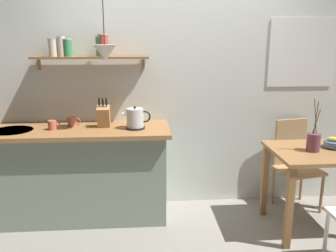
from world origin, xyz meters
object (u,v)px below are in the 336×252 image
object	(u,v)px
pendant_lamp	(105,53)
dining_table	(324,164)
coffee_mug_by_sink	(53,125)
knife_block	(104,116)
coffee_mug_spare	(73,122)
twig_vase	(313,142)
dining_chair_far	(294,160)
electric_kettle	(135,119)
fruit_bowl	(335,143)

from	to	relation	value
pendant_lamp	dining_table	bearing A→B (deg)	-7.53
coffee_mug_by_sink	pendant_lamp	distance (m)	0.85
knife_block	coffee_mug_spare	bearing A→B (deg)	170.61
twig_vase	knife_block	distance (m)	1.95
dining_chair_far	knife_block	xyz separation A→B (m)	(-1.96, -0.07, 0.53)
knife_block	electric_kettle	bearing A→B (deg)	-16.34
twig_vase	pendant_lamp	distance (m)	2.01
electric_kettle	dining_chair_far	bearing A→B (deg)	5.56
twig_vase	coffee_mug_spare	bearing A→B (deg)	167.58
fruit_bowl	knife_block	bearing A→B (deg)	170.54
dining_table	dining_chair_far	size ratio (longest dim) A/B	1.04
coffee_mug_by_sink	coffee_mug_spare	distance (m)	0.20
twig_vase	electric_kettle	distance (m)	1.63
dining_chair_far	pendant_lamp	xyz separation A→B (m)	(-1.91, -0.23, 1.13)
fruit_bowl	knife_block	xyz separation A→B (m)	(-2.14, 0.36, 0.22)
knife_block	twig_vase	bearing A→B (deg)	-12.91
electric_kettle	coffee_mug_spare	xyz separation A→B (m)	(-0.61, 0.14, -0.05)
dining_table	electric_kettle	bearing A→B (deg)	169.24
twig_vase	electric_kettle	bearing A→B (deg)	167.76
electric_kettle	coffee_mug_spare	bearing A→B (deg)	167.11
coffee_mug_spare	pendant_lamp	distance (m)	0.78
dining_table	fruit_bowl	world-z (taller)	fruit_bowl
electric_kettle	dining_table	bearing A→B (deg)	-10.76
twig_vase	electric_kettle	xyz separation A→B (m)	(-1.59, 0.34, 0.16)
dining_table	electric_kettle	xyz separation A→B (m)	(-1.72, 0.33, 0.38)
twig_vase	pendant_lamp	xyz separation A→B (m)	(-1.84, 0.28, 0.78)
twig_vase	coffee_mug_by_sink	bearing A→B (deg)	171.31
dining_chair_far	pendant_lamp	bearing A→B (deg)	-173.21
electric_kettle	coffee_mug_by_sink	bearing A→B (deg)	178.77
twig_vase	knife_block	bearing A→B (deg)	167.09
dining_table	dining_chair_far	world-z (taller)	dining_chair_far
dining_table	dining_chair_far	xyz separation A→B (m)	(-0.06, 0.49, -0.13)
fruit_bowl	electric_kettle	xyz separation A→B (m)	(-1.84, 0.27, 0.20)
dining_table	twig_vase	distance (m)	0.26
fruit_bowl	coffee_mug_by_sink	distance (m)	2.63
knife_block	coffee_mug_by_sink	distance (m)	0.48
dining_chair_far	coffee_mug_by_sink	world-z (taller)	coffee_mug_by_sink
twig_vase	coffee_mug_by_sink	distance (m)	2.39
dining_table	dining_chair_far	distance (m)	0.51
dining_chair_far	dining_table	bearing A→B (deg)	-83.27
dining_table	fruit_bowl	size ratio (longest dim) A/B	4.74
dining_table	fruit_bowl	xyz separation A→B (m)	(0.12, 0.06, 0.18)
knife_block	pendant_lamp	world-z (taller)	pendant_lamp
twig_vase	electric_kettle	size ratio (longest dim) A/B	1.81
coffee_mug_spare	pendant_lamp	world-z (taller)	pendant_lamp
dining_table	coffee_mug_by_sink	distance (m)	2.54
fruit_bowl	coffee_mug_by_sink	xyz separation A→B (m)	(-2.61, 0.28, 0.15)
knife_block	fruit_bowl	bearing A→B (deg)	-9.46
dining_table	twig_vase	bearing A→B (deg)	-172.57
knife_block	coffee_mug_spare	size ratio (longest dim) A/B	2.26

